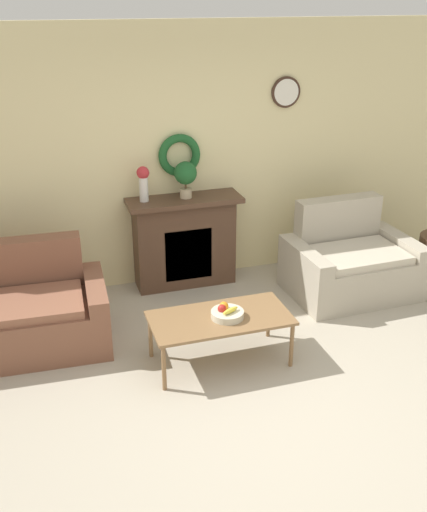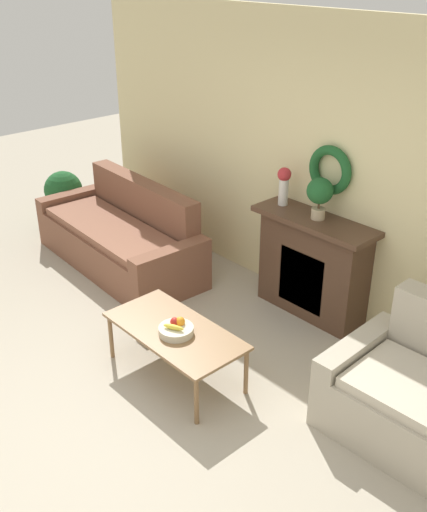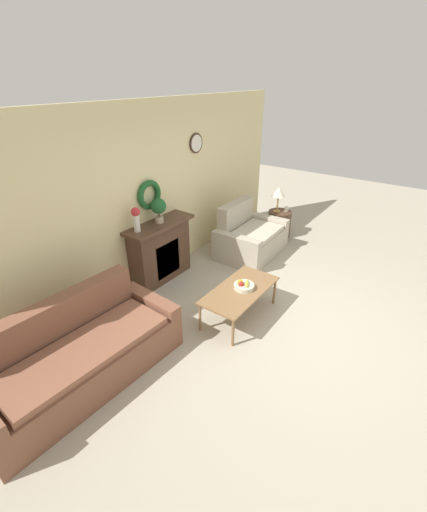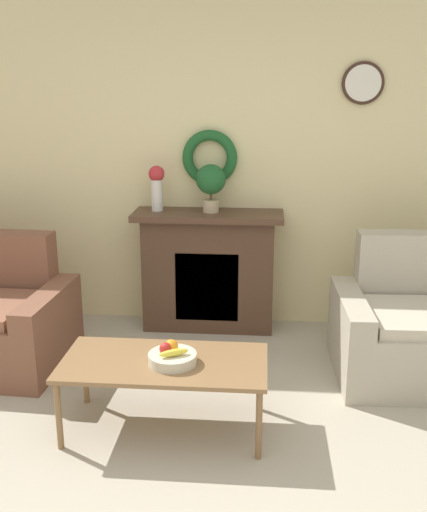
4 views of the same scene
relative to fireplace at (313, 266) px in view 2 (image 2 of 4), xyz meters
The scene contains 10 objects.
ground_plane 2.38m from the fireplace, 88.19° to the right, with size 16.00×16.00×0.00m, color #ADA38E.
wall_back 0.88m from the fireplace, 70.07° to the left, with size 6.80×0.15×2.70m.
fireplace is the anchor object (origin of this frame).
couch_left 2.18m from the fireplace, 159.78° to the right, with size 2.19×0.98×0.90m.
loveseat_right 1.76m from the fireplace, 23.56° to the right, with size 1.31×0.95×0.94m.
coffee_table 1.57m from the fireplace, 94.11° to the right, with size 1.18×0.59×0.44m.
fruit_bowl 1.59m from the fireplace, 92.23° to the right, with size 0.28×0.28×0.12m.
vase_on_mantel_left 0.81m from the fireplace, behind, with size 0.13×0.13×0.36m.
potted_plant_on_mantel 0.73m from the fireplace, 33.83° to the right, with size 0.23×0.23×0.38m.
potted_plant_floor_by_couch 3.41m from the fireplace, 168.03° to the right, with size 0.47×0.47×0.73m.
Camera 2 is at (2.95, -1.67, 3.09)m, focal length 42.00 mm.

